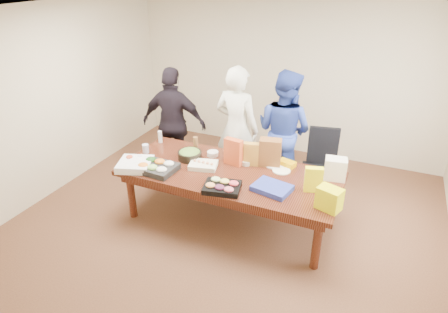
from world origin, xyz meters
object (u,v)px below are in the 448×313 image
at_px(conference_table, 230,197).
at_px(salad_bowl, 190,155).
at_px(sheet_cake, 203,165).
at_px(person_center, 237,129).
at_px(person_right, 283,131).
at_px(office_chair, 318,169).

xyz_separation_m(conference_table, salad_bowl, (-0.64, 0.12, 0.43)).
bearing_deg(sheet_cake, conference_table, -9.87).
bearing_deg(conference_table, person_center, 107.01).
height_order(person_right, sheet_cake, person_right).
relative_size(office_chair, person_right, 0.56).
bearing_deg(sheet_cake, person_center, 71.09).
bearing_deg(person_center, office_chair, -171.56).
distance_m(conference_table, sheet_cake, 0.55).
height_order(conference_table, person_right, person_right).
height_order(conference_table, person_center, person_center).
relative_size(office_chair, person_center, 0.54).
height_order(office_chair, sheet_cake, office_chair).
bearing_deg(person_right, sheet_cake, 76.91).
bearing_deg(person_center, salad_bowl, 72.02).
bearing_deg(salad_bowl, person_center, 66.05).
relative_size(person_center, person_right, 1.03).
xyz_separation_m(conference_table, person_center, (-0.28, 0.93, 0.57)).
xyz_separation_m(office_chair, person_right, (-0.60, 0.20, 0.40)).
bearing_deg(person_center, person_right, -152.48).
distance_m(office_chair, salad_bowl, 1.84).
xyz_separation_m(person_center, person_right, (0.64, 0.25, -0.02)).
bearing_deg(sheet_cake, salad_bowl, 138.11).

